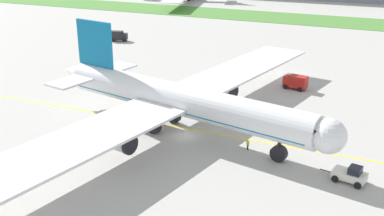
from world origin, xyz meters
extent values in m
plane|color=#ADAAA5|center=(0.00, 0.00, 0.00)|extent=(600.00, 600.00, 0.00)
cube|color=yellow|center=(0.00, 2.68, 0.00)|extent=(280.00, 0.36, 0.01)
cube|color=#4C8438|center=(0.00, 111.56, 0.05)|extent=(320.00, 24.00, 0.10)
cylinder|color=white|center=(-1.13, 0.92, 5.52)|extent=(44.16, 13.76, 4.91)
cube|color=#0C6B9E|center=(-1.13, 0.92, 4.66)|extent=(42.35, 13.02, 0.59)
sphere|color=white|center=(21.77, -3.83, 5.52)|extent=(4.66, 4.66, 4.66)
cone|color=white|center=(-24.87, 5.85, 5.89)|extent=(6.13, 5.18, 4.17)
cube|color=#0C6B9E|center=(-19.26, 4.68, 11.90)|extent=(7.87, 2.09, 7.85)
cube|color=white|center=(-19.13, 9.67, 6.25)|extent=(6.34, 8.67, 0.34)
cube|color=white|center=(-21.12, 0.06, 6.25)|extent=(6.34, 8.67, 0.34)
cube|color=white|center=(1.24, 23.19, 4.91)|extent=(17.56, 40.82, 0.39)
cube|color=white|center=(-7.82, -20.46, 4.91)|extent=(17.56, 40.82, 0.39)
cylinder|color=#B7BABF|center=(0.72, 14.18, 3.42)|extent=(5.11, 3.59, 2.70)
cylinder|color=black|center=(3.00, 13.71, 3.42)|extent=(0.97, 2.86, 2.83)
cylinder|color=#B7BABF|center=(-4.71, -11.98, 3.42)|extent=(5.11, 3.59, 2.70)
cylinder|color=black|center=(-2.43, -12.46, 3.42)|extent=(0.97, 2.86, 2.83)
cylinder|color=black|center=(15.27, -2.48, 2.12)|extent=(0.51, 0.51, 1.90)
cylinder|color=black|center=(15.27, -2.48, 1.17)|extent=(2.49, 1.50, 2.33)
cylinder|color=black|center=(-4.06, 4.16, 2.12)|extent=(0.51, 0.51, 1.90)
cylinder|color=black|center=(-4.06, 4.16, 1.17)|extent=(2.49, 1.50, 2.33)
cylinder|color=black|center=(-5.11, -0.88, 2.12)|extent=(0.51, 0.51, 1.90)
cylinder|color=black|center=(-5.11, -0.88, 1.17)|extent=(2.49, 1.50, 2.33)
cube|color=black|center=(21.05, -3.68, 6.13)|extent=(2.43, 3.95, 0.88)
sphere|color=black|center=(-17.04, 6.68, 5.96)|extent=(0.34, 0.34, 0.34)
sphere|color=black|center=(-13.76, 6.00, 5.96)|extent=(0.34, 0.34, 0.34)
sphere|color=black|center=(-10.48, 5.32, 5.96)|extent=(0.34, 0.34, 0.34)
sphere|color=black|center=(-7.20, 4.64, 5.96)|extent=(0.34, 0.34, 0.34)
sphere|color=black|center=(-3.92, 3.96, 5.96)|extent=(0.34, 0.34, 0.34)
sphere|color=black|center=(-0.64, 3.27, 5.96)|extent=(0.34, 0.34, 0.34)
sphere|color=black|center=(2.64, 2.59, 5.96)|extent=(0.34, 0.34, 0.34)
sphere|color=black|center=(5.92, 1.91, 5.96)|extent=(0.34, 0.34, 0.34)
sphere|color=black|center=(9.20, 1.23, 5.96)|extent=(0.34, 0.34, 0.34)
sphere|color=black|center=(12.48, 0.55, 5.96)|extent=(0.34, 0.34, 0.34)
sphere|color=black|center=(15.76, -0.13, 5.96)|extent=(0.34, 0.34, 0.34)
cube|color=white|center=(24.90, -4.48, 0.91)|extent=(4.47, 3.00, 0.93)
cube|color=black|center=(25.51, -4.61, 1.83)|extent=(1.79, 1.95, 0.90)
cylinder|color=black|center=(22.01, -3.88, 0.60)|extent=(1.79, 0.48, 0.12)
cylinder|color=black|center=(23.27, -5.27, 0.45)|extent=(0.95, 0.53, 0.90)
cylinder|color=black|center=(23.72, -3.11, 0.45)|extent=(0.95, 0.53, 0.90)
cylinder|color=black|center=(26.09, -5.86, 0.45)|extent=(0.95, 0.53, 0.90)
cylinder|color=black|center=(26.53, -3.69, 0.45)|extent=(0.95, 0.53, 0.90)
cylinder|color=black|center=(10.23, -0.79, 0.41)|extent=(0.12, 0.12, 0.83)
cylinder|color=#BFE519|center=(10.11, -0.70, 1.09)|extent=(0.10, 0.10, 0.53)
cylinder|color=black|center=(10.38, -0.90, 0.41)|extent=(0.12, 0.12, 0.83)
cylinder|color=#BFE519|center=(10.50, -0.98, 1.09)|extent=(0.10, 0.10, 0.53)
cube|color=#BFE519|center=(10.30, -0.84, 1.12)|extent=(0.49, 0.45, 0.59)
sphere|color=tan|center=(10.30, -0.84, 1.54)|extent=(0.22, 0.22, 0.22)
cube|color=black|center=(-46.74, 53.40, 1.67)|extent=(4.31, 3.07, 2.43)
cube|color=black|center=(-44.36, 54.10, 1.37)|extent=(2.01, 2.32, 1.85)
cube|color=#263347|center=(-43.69, 54.30, 1.74)|extent=(0.57, 1.68, 0.81)
cylinder|color=black|center=(-44.65, 55.09, 0.45)|extent=(0.95, 0.54, 0.90)
cylinder|color=black|center=(-44.07, 53.11, 0.45)|extent=(0.95, 0.54, 0.90)
cylinder|color=black|center=(-47.97, 54.11, 0.45)|extent=(0.95, 0.54, 0.90)
cylinder|color=black|center=(-47.39, 52.14, 0.45)|extent=(0.95, 0.54, 0.90)
cube|color=#B21E19|center=(11.13, 29.98, 1.64)|extent=(3.81, 2.67, 2.38)
cube|color=#B21E19|center=(8.92, 30.36, 1.45)|extent=(1.68, 2.23, 2.00)
cube|color=#263347|center=(8.29, 30.47, 1.85)|extent=(0.38, 1.76, 0.88)
cylinder|color=black|center=(8.74, 29.32, 0.45)|extent=(0.94, 0.45, 0.90)
cylinder|color=black|center=(9.09, 31.40, 0.45)|extent=(0.94, 0.45, 0.90)
cylinder|color=black|center=(11.82, 28.80, 0.45)|extent=(0.94, 0.45, 0.90)
cylinder|color=black|center=(12.17, 30.88, 0.45)|extent=(0.94, 0.45, 0.90)
camera|label=1|loc=(27.67, -60.16, 29.76)|focal=43.49mm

